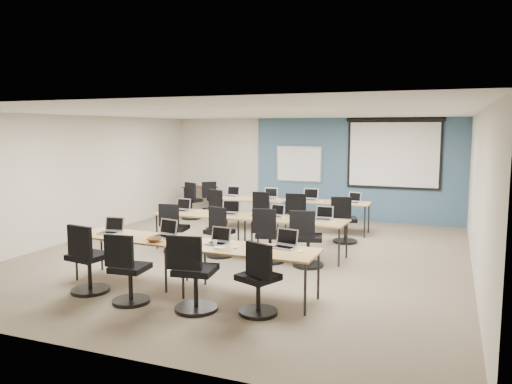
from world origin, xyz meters
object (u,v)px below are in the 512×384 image
at_px(laptop_10, 310,197).
at_px(spare_chair_b, 191,204).
at_px(laptop_11, 354,200).
at_px(training_table_back_left, 251,201).
at_px(training_table_mid_left, 204,215).
at_px(utility_table, 200,190).
at_px(laptop_2, 219,240).
at_px(task_chair_11, 344,224).
at_px(training_table_back_right, 334,204).
at_px(task_chair_1, 128,275).
at_px(training_table_front_left, 131,238).
at_px(training_table_front_right, 251,252).
at_px(laptop_4, 182,208).
at_px(laptop_7, 324,216).
at_px(task_chair_4, 174,232).
at_px(task_chair_5, 219,236).
at_px(whiteboard, 299,164).
at_px(task_chair_7, 307,243).
at_px(laptop_5, 229,211).
at_px(spare_chair_a, 214,202).
at_px(laptop_0, 111,229).
at_px(task_chair_0, 87,264).
at_px(task_chair_2, 193,279).
at_px(projector_screen, 394,150).
at_px(task_chair_10, 299,220).
at_px(task_chair_3, 258,285).
at_px(task_chair_8, 216,214).
at_px(laptop_9, 270,196).
at_px(task_chair_9, 263,216).
at_px(laptop_8, 232,194).
at_px(laptop_3, 285,243).
at_px(laptop_1, 165,232).
at_px(laptop_6, 276,214).
at_px(task_chair_6, 269,240).

relative_size(laptop_10, spare_chair_b, 0.36).
bearing_deg(laptop_11, training_table_back_left, -157.20).
relative_size(training_table_mid_left, utility_table, 2.04).
distance_m(laptop_2, task_chair_11, 4.04).
height_order(training_table_back_right, task_chair_1, task_chair_1).
distance_m(training_table_front_left, training_table_front_right, 2.10).
distance_m(training_table_back_right, laptop_4, 3.58).
distance_m(training_table_back_right, laptop_7, 2.36).
height_order(task_chair_4, task_chair_5, same).
relative_size(whiteboard, task_chair_7, 1.26).
distance_m(laptop_5, spare_chair_a, 3.97).
xyz_separation_m(training_table_front_left, laptop_0, (-0.41, 0.05, 0.11)).
height_order(training_table_mid_left, task_chair_0, task_chair_0).
relative_size(task_chair_0, laptop_5, 2.93).
bearing_deg(whiteboard, task_chair_2, -83.94).
bearing_deg(projector_screen, task_chair_7, -100.66).
bearing_deg(training_table_back_right, laptop_4, -138.93).
distance_m(task_chair_2, task_chair_10, 4.75).
height_order(training_table_back_right, laptop_4, laptop_4).
relative_size(training_table_mid_left, laptop_5, 5.40).
xyz_separation_m(training_table_back_left, task_chair_3, (2.24, -5.27, -0.27)).
bearing_deg(training_table_back_right, utility_table, 159.70).
bearing_deg(training_table_front_right, task_chair_8, 122.40).
xyz_separation_m(task_chair_3, task_chair_7, (-0.05, 2.44, 0.01)).
bearing_deg(laptop_0, laptop_9, 71.39).
xyz_separation_m(task_chair_9, laptop_11, (1.98, 0.62, 0.39)).
height_order(training_table_back_right, laptop_0, laptop_0).
distance_m(training_table_front_left, task_chair_0, 0.83).
relative_size(training_table_front_right, task_chair_0, 1.84).
bearing_deg(laptop_8, task_chair_10, -24.14).
relative_size(projector_screen, task_chair_9, 2.46).
bearing_deg(training_table_front_left, training_table_back_left, 90.00).
distance_m(task_chair_1, task_chair_11, 5.21).
distance_m(laptop_10, spare_chair_a, 3.13).
relative_size(laptop_7, task_chair_11, 0.32).
xyz_separation_m(task_chair_0, laptop_4, (-0.23, 3.15, 0.36)).
bearing_deg(task_chair_5, laptop_4, 170.11).
distance_m(task_chair_3, laptop_10, 5.66).
relative_size(laptop_2, laptop_3, 0.92).
height_order(laptop_1, laptop_6, laptop_1).
bearing_deg(laptop_10, training_table_front_left, -107.57).
relative_size(task_chair_1, spare_chair_a, 1.03).
height_order(task_chair_0, laptop_3, task_chair_0).
distance_m(task_chair_6, task_chair_10, 2.09).
relative_size(task_chair_2, laptop_10, 2.92).
distance_m(task_chair_3, task_chair_8, 5.53).
height_order(laptop_0, laptop_1, laptop_1).
bearing_deg(laptop_3, laptop_10, 112.63).
height_order(whiteboard, task_chair_8, whiteboard).
bearing_deg(task_chair_1, laptop_11, 65.47).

